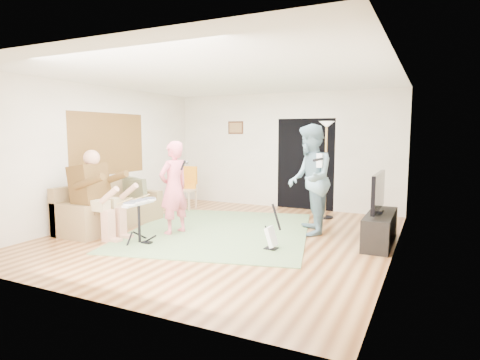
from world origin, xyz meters
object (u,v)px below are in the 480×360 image
Objects in this scene: drum_kit at (139,224)px; television at (378,191)px; tv_cabinet at (380,229)px; guitarist at (310,180)px; torchiere_lamp at (326,152)px; sofa at (108,212)px; dining_chair at (186,194)px; guitar_spare at (272,237)px; singer at (174,188)px.

television is (3.45, 1.65, 0.54)m from drum_kit.
tv_cabinet is 1.17× the size of television.
guitarist is 0.96× the size of torchiere_lamp.
dining_chair is at bearing 80.75° from sofa.
guitar_spare is (-0.23, -1.22, -0.76)m from guitarist.
drum_kit is 0.92m from singer.
guitarist is 3.44m from dining_chair.
television is at bearing 180.00° from tv_cabinet.
torchiere_lamp is 2.07m from television.
singer reaches higher than dining_chair.
singer is 0.85× the size of guitarist.
sofa is 1.54m from singer.
sofa is 2.08× the size of dining_chair.
torchiere_lamp is at bearing 55.54° from drum_kit.
singer is at bearing -165.23° from tv_cabinet.
guitarist reaches higher than guitar_spare.
tv_cabinet is at bearing 11.74° from sofa.
drum_kit is at bearing -124.46° from torchiere_lamp.
guitarist is at bearing 17.77° from sofa.
tv_cabinet is (4.44, -1.15, -0.10)m from dining_chair.
guitar_spare is 0.51× the size of tv_cabinet.
sofa is 1.47× the size of tv_cabinet.
dining_chair reaches higher than drum_kit.
torchiere_lamp is (2.21, 3.22, 1.06)m from drum_kit.
guitarist is 2.69× the size of guitar_spare.
television is (4.74, 1.00, 0.57)m from sofa.
dining_chair is 0.83× the size of television.
drum_kit is 2.14m from guitar_spare.
torchiere_lamp reaches higher than sofa.
singer is 1.65× the size of dining_chair.
drum_kit is at bearing -164.29° from guitar_spare.
singer reaches higher than drum_kit.
sofa is at bearing 178.79° from guitar_spare.
television is at bearing 25.50° from drum_kit.
sofa reaches higher than guitar_spare.
tv_cabinet is at bearing 25.18° from drum_kit.
sofa is at bearing -168.14° from television.
singer is 3.42m from television.
television is (-0.05, 0.00, 0.60)m from tv_cabinet.
guitarist is at bearing 172.90° from tv_cabinet.
guitar_spare is at bearing -31.17° from guitarist.
television reaches higher than tv_cabinet.
dining_chair is (-3.15, -0.43, -1.02)m from torchiere_lamp.
dining_chair is (-3.23, 1.00, -0.61)m from guitarist.
singer is (0.15, 0.76, 0.50)m from drum_kit.
drum_kit is 2.95m from dining_chair.
television is at bearing 119.64° from singer.
sofa is 4.49m from torchiere_lamp.
singer is 0.81× the size of torchiere_lamp.
torchiere_lamp is at bearing 129.20° from tv_cabinet.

